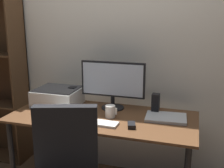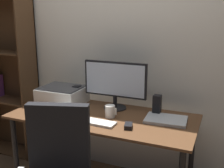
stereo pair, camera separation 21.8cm
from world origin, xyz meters
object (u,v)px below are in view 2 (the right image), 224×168
(mouse, at_px, (128,126))
(laptop, at_px, (166,120))
(monitor, at_px, (115,82))
(speaker_right, at_px, (157,105))
(keyboard, at_px, (97,122))
(speaker_left, at_px, (77,95))
(bookshelf, at_px, (6,77))
(desk, at_px, (103,125))
(printer, at_px, (62,95))
(coffee_mug, at_px, (110,111))

(mouse, xyz_separation_m, laptop, (0.23, 0.25, -0.01))
(mouse, bearing_deg, monitor, 110.27)
(laptop, height_order, speaker_right, speaker_right)
(mouse, bearing_deg, speaker_right, 55.67)
(monitor, height_order, laptop, monitor)
(keyboard, xyz_separation_m, speaker_left, (-0.39, 0.37, 0.08))
(speaker_right, height_order, bookshelf, bookshelf)
(desk, distance_m, laptop, 0.53)
(monitor, distance_m, laptop, 0.55)
(speaker_left, bearing_deg, keyboard, -43.43)
(keyboard, distance_m, printer, 0.61)
(printer, distance_m, bookshelf, 0.89)
(mouse, xyz_separation_m, coffee_mug, (-0.21, 0.15, 0.03))
(desk, height_order, coffee_mug, coffee_mug)
(laptop, bearing_deg, mouse, -136.38)
(laptop, height_order, speaker_left, speaker_left)
(bookshelf, bearing_deg, coffee_mug, -13.86)
(monitor, xyz_separation_m, speaker_right, (0.38, -0.01, -0.16))
(laptop, height_order, bookshelf, bookshelf)
(mouse, height_order, bookshelf, bookshelf)
(laptop, distance_m, speaker_right, 0.17)
(desk, distance_m, keyboard, 0.20)
(laptop, relative_size, printer, 0.80)
(keyboard, bearing_deg, printer, 150.48)
(keyboard, height_order, mouse, mouse)
(desk, distance_m, bookshelf, 1.41)
(bookshelf, bearing_deg, laptop, -7.88)
(keyboard, xyz_separation_m, speaker_right, (0.37, 0.37, 0.08))
(desk, height_order, bookshelf, bookshelf)
(desk, bearing_deg, speaker_right, 25.21)
(desk, bearing_deg, speaker_left, 151.39)
(printer, bearing_deg, speaker_left, 21.29)
(coffee_mug, distance_m, printer, 0.58)
(monitor, bearing_deg, laptop, -13.66)
(monitor, height_order, speaker_left, monitor)
(speaker_right, bearing_deg, keyboard, -135.24)
(desk, xyz_separation_m, speaker_right, (0.41, 0.19, 0.17))
(monitor, bearing_deg, desk, -97.96)
(laptop, bearing_deg, speaker_right, 129.34)
(speaker_left, xyz_separation_m, speaker_right, (0.76, 0.00, 0.00))
(bookshelf, bearing_deg, desk, -14.17)
(monitor, height_order, speaker_right, monitor)
(monitor, xyz_separation_m, bookshelf, (-1.38, 0.14, -0.11))
(coffee_mug, distance_m, speaker_right, 0.40)
(mouse, bearing_deg, speaker_left, 135.82)
(mouse, height_order, coffee_mug, coffee_mug)
(printer, height_order, bookshelf, bookshelf)
(monitor, xyz_separation_m, coffee_mug, (0.05, -0.21, -0.19))
(keyboard, distance_m, bookshelf, 1.49)
(monitor, relative_size, speaker_right, 3.37)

